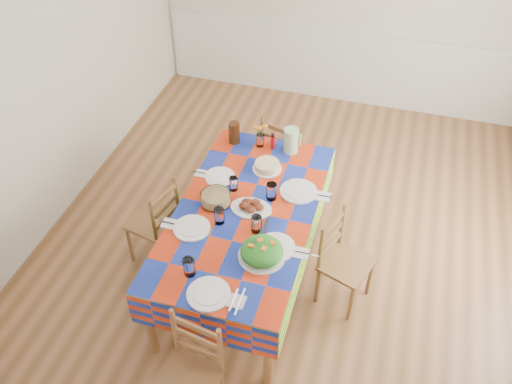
% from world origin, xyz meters
% --- Properties ---
extents(room, '(4.58, 5.08, 2.78)m').
position_xyz_m(room, '(0.00, 0.00, 1.35)').
color(room, brown).
rests_on(room, ground).
extents(wainscot, '(4.41, 0.06, 0.92)m').
position_xyz_m(wainscot, '(0.00, 2.48, 0.49)').
color(wainscot, silver).
rests_on(wainscot, room).
extents(dining_table, '(1.07, 1.99, 0.77)m').
position_xyz_m(dining_table, '(-0.29, -0.57, 0.69)').
color(dining_table, brown).
rests_on(dining_table, room).
extents(setting_near_head, '(0.48, 0.32, 0.14)m').
position_xyz_m(setting_near_head, '(-0.35, -1.36, 0.81)').
color(setting_near_head, white).
rests_on(setting_near_head, dining_table).
extents(setting_left_near, '(0.51, 0.31, 0.14)m').
position_xyz_m(setting_left_near, '(-0.56, -0.82, 0.80)').
color(setting_left_near, white).
rests_on(setting_left_near, dining_table).
extents(setting_left_far, '(0.46, 0.27, 0.12)m').
position_xyz_m(setting_left_far, '(-0.57, -0.28, 0.80)').
color(setting_left_far, white).
rests_on(setting_left_far, dining_table).
extents(setting_right_near, '(0.55, 0.31, 0.14)m').
position_xyz_m(setting_right_near, '(-0.03, -0.83, 0.81)').
color(setting_right_near, white).
rests_on(setting_right_near, dining_table).
extents(setting_right_far, '(0.57, 0.33, 0.15)m').
position_xyz_m(setting_right_far, '(-0.01, -0.28, 0.81)').
color(setting_right_far, white).
rests_on(setting_right_far, dining_table).
extents(meat_platter, '(0.33, 0.24, 0.06)m').
position_xyz_m(meat_platter, '(-0.26, -0.53, 0.80)').
color(meat_platter, white).
rests_on(meat_platter, dining_table).
extents(salad_platter, '(0.34, 0.34, 0.14)m').
position_xyz_m(salad_platter, '(-0.04, -0.98, 0.83)').
color(salad_platter, white).
rests_on(salad_platter, dining_table).
extents(pasta_bowl, '(0.24, 0.24, 0.09)m').
position_xyz_m(pasta_bowl, '(-0.55, -0.54, 0.82)').
color(pasta_bowl, white).
rests_on(pasta_bowl, dining_table).
extents(cake, '(0.25, 0.25, 0.07)m').
position_xyz_m(cake, '(-0.27, -0.02, 0.81)').
color(cake, white).
rests_on(cake, dining_table).
extents(serving_utensils, '(0.16, 0.36, 0.01)m').
position_xyz_m(serving_utensils, '(-0.13, -0.64, 0.78)').
color(serving_utensils, black).
rests_on(serving_utensils, dining_table).
extents(flower_vase, '(0.14, 0.12, 0.23)m').
position_xyz_m(flower_vase, '(-0.42, 0.28, 0.87)').
color(flower_vase, white).
rests_on(flower_vase, dining_table).
extents(hot_sauce, '(0.04, 0.04, 0.16)m').
position_xyz_m(hot_sauce, '(-0.30, 0.27, 0.85)').
color(hot_sauce, '#B90E14').
rests_on(hot_sauce, dining_table).
extents(green_pitcher, '(0.13, 0.13, 0.23)m').
position_xyz_m(green_pitcher, '(-0.14, 0.28, 0.89)').
color(green_pitcher, '#A6CE91').
rests_on(green_pitcher, dining_table).
extents(tea_pitcher, '(0.10, 0.10, 0.20)m').
position_xyz_m(tea_pitcher, '(-0.65, 0.27, 0.88)').
color(tea_pitcher, '#321A0B').
rests_on(tea_pitcher, dining_table).
extents(name_card, '(0.08, 0.03, 0.02)m').
position_xyz_m(name_card, '(-0.27, -1.53, 0.78)').
color(name_card, white).
rests_on(name_card, dining_table).
extents(chair_near, '(0.45, 0.44, 0.90)m').
position_xyz_m(chair_near, '(-0.29, -1.82, 0.44)').
color(chair_near, brown).
rests_on(chair_near, room).
extents(chair_far, '(0.46, 0.45, 0.85)m').
position_xyz_m(chair_far, '(-0.30, 0.69, 0.42)').
color(chair_far, brown).
rests_on(chair_far, room).
extents(chair_left, '(0.44, 0.45, 0.87)m').
position_xyz_m(chair_left, '(-1.09, -0.58, 0.43)').
color(chair_left, brown).
rests_on(chair_left, room).
extents(chair_right, '(0.47, 0.48, 0.85)m').
position_xyz_m(chair_right, '(0.51, -0.55, 0.42)').
color(chair_right, brown).
rests_on(chair_right, room).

